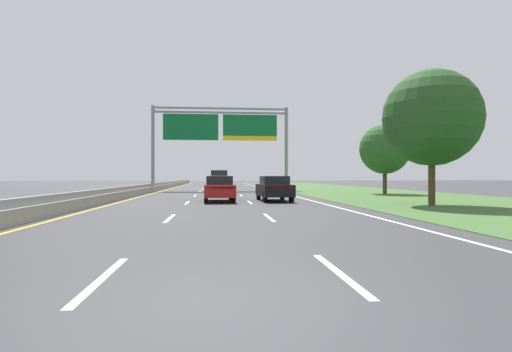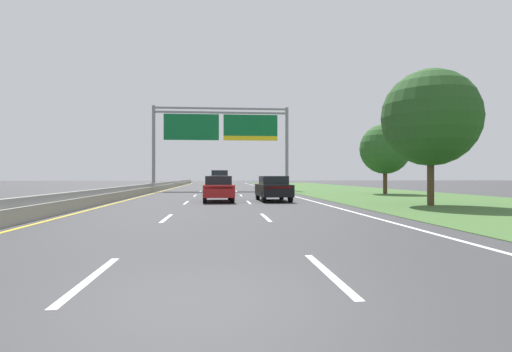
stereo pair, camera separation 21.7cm
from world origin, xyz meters
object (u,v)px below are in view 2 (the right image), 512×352
overhead_sign_gantry (221,131)px  roadside_tree_near (431,118)px  car_red_centre_lane_sedan (218,188)px  roadside_tree_mid (385,149)px  car_black_right_lane_sedan (273,188)px  car_gold_centre_lane_sedan (220,185)px  pickup_truck_silver (220,181)px

overhead_sign_gantry → roadside_tree_near: size_ratio=2.08×
car_red_centre_lane_sedan → roadside_tree_mid: (14.56, 9.44, 3.14)m
car_black_right_lane_sedan → roadside_tree_near: bearing=-123.1°
overhead_sign_gantry → car_black_right_lane_sedan: bearing=-80.9°
car_gold_centre_lane_sedan → roadside_tree_near: (11.15, -14.56, 3.86)m
overhead_sign_gantry → car_black_right_lane_sedan: (3.19, -19.83, -5.77)m
pickup_truck_silver → car_gold_centre_lane_sedan: 8.41m
overhead_sign_gantry → roadside_tree_mid: size_ratio=2.44×
roadside_tree_near → roadside_tree_mid: size_ratio=1.18×
car_black_right_lane_sedan → car_gold_centre_lane_sedan: bearing=17.2°
overhead_sign_gantry → pickup_truck_silver: bearing=-95.9°
car_black_right_lane_sedan → roadside_tree_near: 9.94m
pickup_truck_silver → roadside_tree_near: bearing=-152.9°
roadside_tree_mid → roadside_tree_near: bearing=-103.2°
car_gold_centre_lane_sedan → roadside_tree_near: bearing=-143.6°
pickup_truck_silver → car_red_centre_lane_sedan: (-0.11, -18.46, -0.26)m
car_red_centre_lane_sedan → roadside_tree_near: roadside_tree_near is taller
pickup_truck_silver → car_gold_centre_lane_sedan: bearing=-178.7°
overhead_sign_gantry → roadside_tree_mid: (14.28, -10.67, -2.63)m
pickup_truck_silver → car_red_centre_lane_sedan: pickup_truck_silver is taller
pickup_truck_silver → car_gold_centre_lane_sedan: (0.03, -8.41, -0.26)m
overhead_sign_gantry → roadside_tree_mid: bearing=-36.8°
pickup_truck_silver → car_black_right_lane_sedan: pickup_truck_silver is taller
overhead_sign_gantry → pickup_truck_silver: size_ratio=2.77×
overhead_sign_gantry → car_gold_centre_lane_sedan: 11.59m
overhead_sign_gantry → pickup_truck_silver: 5.76m
roadside_tree_near → pickup_truck_silver: bearing=116.0°
roadside_tree_near → car_black_right_lane_sedan: bearing=148.5°
car_red_centre_lane_sedan → roadside_tree_mid: roadside_tree_mid is taller
overhead_sign_gantry → car_red_centre_lane_sedan: (-0.28, -20.10, -5.77)m
car_red_centre_lane_sedan → car_gold_centre_lane_sedan: bearing=-2.3°
car_black_right_lane_sedan → car_red_centre_lane_sedan: same height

